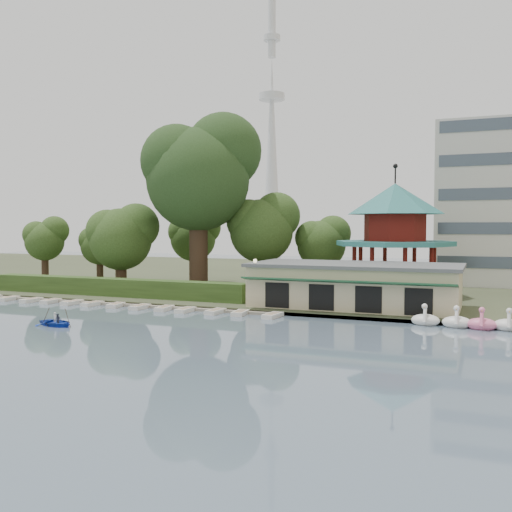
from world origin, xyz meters
The scene contains 13 objects.
ground_plane centered at (0.00, 0.00, 0.00)m, with size 220.00×220.00×0.00m, color slate.
shore centered at (0.00, 52.00, 0.20)m, with size 220.00×70.00×0.40m, color #424930.
embankment centered at (0.00, 17.30, 0.15)m, with size 220.00×0.60×0.30m, color gray.
dock centered at (-12.00, 17.20, 0.12)m, with size 34.00×1.60×0.24m, color gray.
boathouse centered at (10.00, 21.97, 2.37)m, with size 18.60×9.39×3.90m.
pavilion centered at (12.00, 32.00, 7.48)m, with size 12.40×12.40×13.50m.
broadcast_tower centered at (-42.00, 140.00, 33.98)m, with size 8.00×8.00×96.00m.
hedge centered at (-15.00, 20.50, 1.30)m, with size 30.00×2.00×1.80m, color #34501F.
lamp_post centered at (1.50, 19.00, 3.34)m, with size 0.36×0.36×4.28m.
big_tree centered at (-8.84, 28.19, 13.88)m, with size 12.67×11.80×20.00m.
small_trees centered at (-11.51, 31.07, 6.69)m, with size 38.77×16.59×11.15m.
moored_rowboats centered at (-11.42, 15.83, 0.18)m, with size 32.76×2.70×0.36m.
rowboat_with_passengers centered at (-9.59, 5.74, 0.47)m, with size 5.21×4.27×2.01m.
Camera 1 is at (20.90, -28.75, 7.64)m, focal length 40.00 mm.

